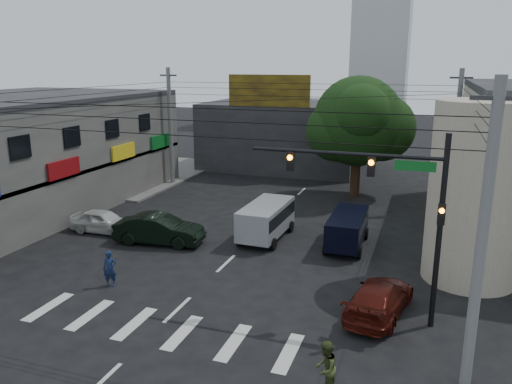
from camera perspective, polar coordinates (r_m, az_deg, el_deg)
The scene contains 17 objects.
ground at distance 22.97m, azimuth -5.41°, elevation -9.95°, with size 160.00×160.00×0.00m, color black.
sidewalk_far_left at distance 46.65m, azimuth -16.43°, elevation 2.25°, with size 16.00×16.00×0.15m, color #514F4C.
corner_column at distance 23.68m, azimuth 23.84°, elevation -0.14°, with size 4.00×4.00×8.00m, color gray.
building_far at distance 47.20m, azimuth 3.27°, elevation 6.56°, with size 14.00×10.00×6.00m, color #232326.
billboard at distance 42.12m, azimuth 1.47°, elevation 11.50°, with size 7.00×0.30×2.60m, color olive.
street_tree at distance 36.50m, azimuth 11.58°, elevation 7.89°, with size 6.40×6.40×8.70m.
traffic_gantry at distance 18.56m, azimuth 15.38°, elevation -0.53°, with size 7.10×0.35×7.20m.
utility_pole_near_right at distance 15.33m, azimuth 24.36°, elevation -5.39°, with size 0.32×0.32×9.20m, color #59595B.
utility_pole_far_left at distance 40.26m, azimuth -9.75°, elevation 7.31°, with size 0.32×0.32×9.20m, color #59595B.
utility_pole_far_right at distance 35.32m, azimuth 21.81°, elevation 5.51°, with size 0.32×0.32×9.20m, color #59595B.
dark_sedan at distance 27.50m, azimuth -11.01°, elevation -4.21°, with size 4.98×2.24×1.58m, color black.
white_compact at distance 30.10m, azimuth -17.10°, elevation -3.20°, with size 3.94×1.66×1.33m, color beige.
maroon_sedan at distance 20.30m, azimuth 13.91°, elevation -11.69°, with size 2.64×4.86×1.34m, color #430F09.
silver_minivan at distance 27.69m, azimuth 1.16°, elevation -3.38°, with size 2.05×4.64×1.97m, color #A0A3A8, non-canonical shape.
navy_van at distance 26.91m, azimuth 10.37°, elevation -4.37°, with size 1.76×4.47×1.78m, color black, non-canonical shape.
traffic_officer at distance 22.87m, azimuth -16.37°, elevation -8.43°, with size 0.69×0.58×1.61m, color #111D3E.
pedestrian_olive at distance 15.57m, azimuth 7.94°, elevation -19.33°, with size 0.69×0.86×1.68m, color #39421E.
Camera 1 is at (8.88, -18.95, 9.47)m, focal length 35.00 mm.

